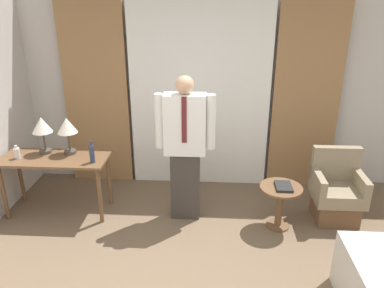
% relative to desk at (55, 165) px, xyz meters
% --- Properties ---
extents(wall_back, '(10.00, 0.06, 2.70)m').
position_rel_desk_xyz_m(wall_back, '(1.73, 1.06, 0.71)').
color(wall_back, beige).
rests_on(wall_back, ground_plane).
extents(curtain_sheer_center, '(1.90, 0.06, 2.58)m').
position_rel_desk_xyz_m(curtain_sheer_center, '(1.73, 0.93, 0.65)').
color(curtain_sheer_center, white).
rests_on(curtain_sheer_center, ground_plane).
extents(curtain_drape_left, '(0.88, 0.06, 2.58)m').
position_rel_desk_xyz_m(curtain_drape_left, '(0.29, 0.93, 0.65)').
color(curtain_drape_left, '#997047').
rests_on(curtain_drape_left, ground_plane).
extents(curtain_drape_right, '(0.88, 0.06, 2.58)m').
position_rel_desk_xyz_m(curtain_drape_right, '(3.16, 0.93, 0.65)').
color(curtain_drape_right, '#997047').
rests_on(curtain_drape_right, ground_plane).
extents(desk, '(1.30, 0.55, 0.75)m').
position_rel_desk_xyz_m(desk, '(0.00, 0.00, 0.00)').
color(desk, brown).
rests_on(desk, ground_plane).
extents(table_lamp_left, '(0.24, 0.24, 0.46)m').
position_rel_desk_xyz_m(table_lamp_left, '(-0.16, 0.13, 0.45)').
color(table_lamp_left, '#4C4238').
rests_on(table_lamp_left, desk).
extents(table_lamp_right, '(0.24, 0.24, 0.46)m').
position_rel_desk_xyz_m(table_lamp_right, '(0.16, 0.13, 0.45)').
color(table_lamp_right, '#4C4238').
rests_on(table_lamp_right, desk).
extents(bottle_near_edge, '(0.07, 0.07, 0.17)m').
position_rel_desk_xyz_m(bottle_near_edge, '(-0.42, -0.05, 0.18)').
color(bottle_near_edge, silver).
rests_on(bottle_near_edge, desk).
extents(bottle_by_lamp, '(0.06, 0.06, 0.27)m').
position_rel_desk_xyz_m(bottle_by_lamp, '(0.52, -0.11, 0.22)').
color(bottle_by_lamp, '#2D3851').
rests_on(bottle_by_lamp, desk).
extents(person, '(0.69, 0.23, 1.77)m').
position_rel_desk_xyz_m(person, '(1.60, -0.01, 0.32)').
color(person, '#38332D').
rests_on(person, ground_plane).
extents(armchair, '(0.57, 0.53, 0.87)m').
position_rel_desk_xyz_m(armchair, '(3.43, 0.05, -0.30)').
color(armchair, brown).
rests_on(armchair, ground_plane).
extents(side_table, '(0.49, 0.49, 0.53)m').
position_rel_desk_xyz_m(side_table, '(2.72, -0.19, -0.28)').
color(side_table, brown).
rests_on(side_table, ground_plane).
extents(book, '(0.18, 0.25, 0.03)m').
position_rel_desk_xyz_m(book, '(2.74, -0.20, -0.09)').
color(book, black).
rests_on(book, side_table).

